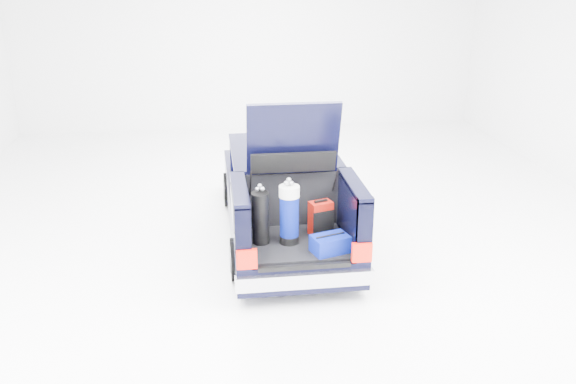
{
  "coord_description": "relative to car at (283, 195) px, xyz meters",
  "views": [
    {
      "loc": [
        -1.12,
        -8.99,
        4.23
      ],
      "look_at": [
        0.0,
        -0.5,
        0.96
      ],
      "focal_mm": 38.0,
      "sensor_mm": 36.0,
      "label": 1
    }
  ],
  "objects": [
    {
      "name": "black_golf_bag",
      "position": [
        -0.5,
        -1.57,
        0.31
      ],
      "size": [
        0.27,
        0.32,
        0.84
      ],
      "rotation": [
        0.0,
        0.0,
        -0.15
      ],
      "color": "black",
      "rests_on": "car"
    },
    {
      "name": "red_suitcase",
      "position": [
        0.36,
        -1.38,
        0.17
      ],
      "size": [
        0.35,
        0.29,
        0.51
      ],
      "rotation": [
        0.0,
        0.0,
        0.3
      ],
      "color": "#810B04",
      "rests_on": "car"
    },
    {
      "name": "blue_golf_bag",
      "position": [
        -0.11,
        -1.59,
        0.35
      ],
      "size": [
        0.3,
        0.3,
        0.93
      ],
      "rotation": [
        0.0,
        0.0,
        -0.09
      ],
      "color": "black",
      "rests_on": "car"
    },
    {
      "name": "ground",
      "position": [
        0.0,
        -0.11,
        -0.67
      ],
      "size": [
        14.0,
        14.0,
        0.0
      ],
      "primitive_type": "plane",
      "color": "white",
      "rests_on": "ground"
    },
    {
      "name": "car",
      "position": [
        0.0,
        0.0,
        0.0
      ],
      "size": [
        1.87,
        4.65,
        2.47
      ],
      "color": "black",
      "rests_on": "ground"
    },
    {
      "name": "blue_duffel",
      "position": [
        0.39,
        -1.95,
        0.04
      ],
      "size": [
        0.55,
        0.44,
        0.25
      ],
      "rotation": [
        0.0,
        0.0,
        0.3
      ],
      "color": "#040F6B",
      "rests_on": "car"
    }
  ]
}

